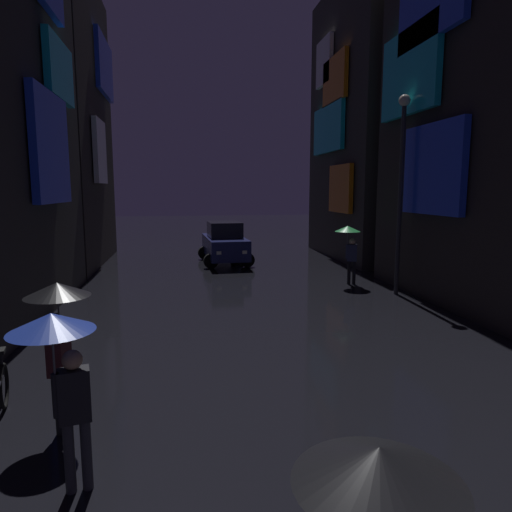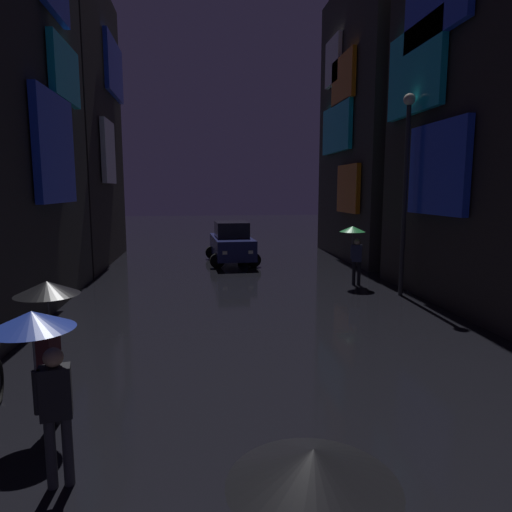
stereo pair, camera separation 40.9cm
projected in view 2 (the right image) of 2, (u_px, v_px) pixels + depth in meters
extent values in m
cube|color=#264CF9|center=(55.00, 149.00, 12.51)|extent=(0.20, 3.12, 2.95)
cube|color=#19D8F2|center=(65.00, 72.00, 13.57)|extent=(0.20, 2.65, 1.71)
cube|color=#2D2826|center=(61.00, 125.00, 20.41)|extent=(4.00, 8.14, 12.51)
cube|color=white|center=(108.00, 152.00, 20.02)|extent=(0.20, 2.26, 2.72)
cube|color=#264CF9|center=(114.00, 69.00, 21.78)|extent=(0.20, 3.93, 2.59)
cube|color=#2D2826|center=(509.00, 56.00, 13.12)|extent=(4.00, 7.78, 14.45)
cube|color=#264CF9|center=(437.00, 169.00, 13.07)|extent=(0.20, 3.08, 2.63)
cube|color=#19D8F2|center=(415.00, 70.00, 14.29)|extent=(0.20, 3.52, 2.67)
cube|color=#33302D|center=(382.00, 124.00, 22.25)|extent=(4.00, 8.19, 13.16)
cube|color=orange|center=(348.00, 189.00, 20.83)|extent=(0.20, 2.69, 2.18)
cube|color=#19D8F2|center=(336.00, 129.00, 22.40)|extent=(0.20, 4.23, 2.28)
cube|color=orange|center=(343.00, 79.00, 21.26)|extent=(0.20, 3.06, 2.12)
cube|color=white|center=(333.00, 61.00, 22.73)|extent=(0.20, 2.20, 2.23)
cone|color=black|center=(313.00, 467.00, 2.30)|extent=(0.90, 0.90, 0.20)
cylinder|color=#2D2D38|center=(68.00, 450.00, 5.26)|extent=(0.12, 0.12, 0.85)
cylinder|color=#2D2D38|center=(51.00, 453.00, 5.20)|extent=(0.12, 0.12, 0.85)
cube|color=black|center=(55.00, 392.00, 5.13)|extent=(0.38, 0.29, 0.60)
sphere|color=tan|center=(53.00, 357.00, 5.07)|extent=(0.22, 0.22, 0.22)
cylinder|color=black|center=(37.00, 392.00, 5.01)|extent=(0.09, 0.09, 0.50)
cylinder|color=slate|center=(35.00, 363.00, 4.96)|extent=(0.02, 0.02, 0.77)
cone|color=#263FB2|center=(32.00, 320.00, 4.89)|extent=(0.90, 0.90, 0.20)
cylinder|color=black|center=(359.00, 273.00, 16.31)|extent=(0.12, 0.12, 0.85)
cylinder|color=black|center=(354.00, 273.00, 16.36)|extent=(0.12, 0.12, 0.85)
cube|color=#333859|center=(357.00, 253.00, 16.23)|extent=(0.40, 0.34, 0.60)
sphere|color=beige|center=(357.00, 242.00, 16.17)|extent=(0.22, 0.22, 0.22)
cylinder|color=#333859|center=(352.00, 252.00, 16.22)|extent=(0.09, 0.09, 0.50)
cylinder|color=slate|center=(352.00, 243.00, 16.18)|extent=(0.02, 0.02, 0.77)
cone|color=green|center=(352.00, 229.00, 16.11)|extent=(0.90, 0.90, 0.20)
cylinder|color=black|center=(48.00, 402.00, 6.45)|extent=(0.12, 0.12, 0.85)
cylinder|color=black|center=(54.00, 397.00, 6.63)|extent=(0.12, 0.12, 0.85)
cube|color=#4C1E23|center=(48.00, 351.00, 6.43)|extent=(0.28, 0.37, 0.60)
sphere|color=#9E7051|center=(46.00, 323.00, 6.37)|extent=(0.22, 0.22, 0.22)
cylinder|color=#4C1E23|center=(51.00, 343.00, 6.61)|extent=(0.09, 0.09, 0.50)
cylinder|color=slate|center=(49.00, 321.00, 6.56)|extent=(0.02, 0.02, 0.77)
cone|color=black|center=(47.00, 288.00, 6.49)|extent=(0.90, 0.90, 0.20)
cube|color=navy|center=(232.00, 246.00, 21.23)|extent=(1.91, 4.18, 0.90)
cube|color=black|center=(232.00, 229.00, 21.11)|extent=(1.54, 1.92, 0.70)
cylinder|color=black|center=(254.00, 260.00, 20.14)|extent=(0.65, 0.25, 0.64)
cylinder|color=black|center=(217.00, 261.00, 19.85)|extent=(0.65, 0.25, 0.64)
cylinder|color=black|center=(244.00, 252.00, 22.73)|extent=(0.65, 0.25, 0.64)
cylinder|color=black|center=(212.00, 253.00, 22.45)|extent=(0.65, 0.25, 0.64)
cube|color=white|center=(251.00, 252.00, 19.31)|extent=(0.20, 0.07, 0.14)
cube|color=white|center=(225.00, 253.00, 19.12)|extent=(0.20, 0.07, 0.14)
cylinder|color=#2D2D33|center=(405.00, 203.00, 14.39)|extent=(0.14, 0.14, 5.95)
sphere|color=#F9EFCC|center=(409.00, 99.00, 13.94)|extent=(0.36, 0.36, 0.36)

